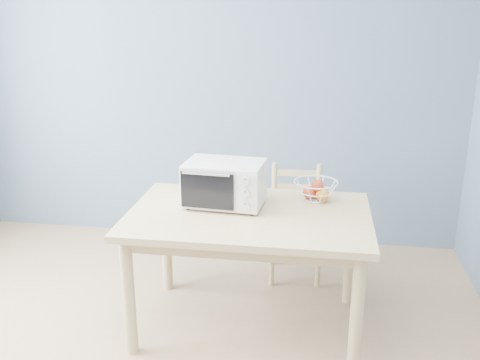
# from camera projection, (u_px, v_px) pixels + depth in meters

# --- Properties ---
(room) EXTENTS (4.01, 4.51, 2.61)m
(room) POSITION_uv_depth(u_px,v_px,m) (98.00, 162.00, 2.13)
(room) COLOR tan
(room) RESTS_ON ground
(dining_table) EXTENTS (1.40, 0.90, 0.75)m
(dining_table) POSITION_uv_depth(u_px,v_px,m) (249.00, 229.00, 3.13)
(dining_table) COLOR tan
(dining_table) RESTS_ON ground
(toaster_oven) EXTENTS (0.48, 0.36, 0.27)m
(toaster_oven) POSITION_uv_depth(u_px,v_px,m) (222.00, 183.00, 3.17)
(toaster_oven) COLOR white
(toaster_oven) RESTS_ON dining_table
(fruit_basket) EXTENTS (0.36, 0.36, 0.14)m
(fruit_basket) POSITION_uv_depth(u_px,v_px,m) (316.00, 190.00, 3.27)
(fruit_basket) COLOR white
(fruit_basket) RESTS_ON dining_table
(dining_chair) EXTENTS (0.40, 0.40, 0.81)m
(dining_chair) POSITION_uv_depth(u_px,v_px,m) (296.00, 223.00, 3.86)
(dining_chair) COLOR tan
(dining_chair) RESTS_ON ground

